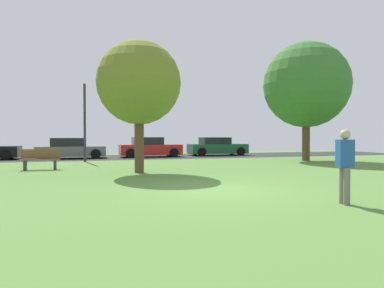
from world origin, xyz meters
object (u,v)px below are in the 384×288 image
(oak_tree_right, at_px, (139,83))
(person_catcher, at_px, (345,163))
(park_bench, at_px, (40,159))
(parked_car_grey, at_px, (71,149))
(parked_car_red, at_px, (150,148))
(oak_tree_center, at_px, (306,85))
(parked_car_green, at_px, (217,147))
(street_lamp_post, at_px, (85,123))

(oak_tree_right, xyz_separation_m, person_catcher, (3.19, -7.77, -2.71))
(park_bench, bearing_deg, parked_car_grey, -96.87)
(parked_car_grey, height_order, parked_car_red, parked_car_red)
(oak_tree_center, distance_m, parked_car_green, 8.69)
(parked_car_red, bearing_deg, oak_tree_right, -102.67)
(parked_car_red, distance_m, parked_car_green, 5.38)
(parked_car_green, height_order, street_lamp_post, street_lamp_post)
(oak_tree_right, xyz_separation_m, parked_car_red, (2.38, 10.60, -2.94))
(oak_tree_center, distance_m, park_bench, 15.19)
(park_bench, bearing_deg, street_lamp_post, -112.48)
(oak_tree_right, height_order, street_lamp_post, oak_tree_right)
(parked_car_grey, height_order, street_lamp_post, street_lamp_post)
(person_catcher, bearing_deg, oak_tree_right, 123.92)
(person_catcher, bearing_deg, parked_car_grey, 120.36)
(park_bench, bearing_deg, person_catcher, 124.80)
(person_catcher, relative_size, parked_car_grey, 0.37)
(oak_tree_center, distance_m, parked_car_red, 11.35)
(parked_car_grey, relative_size, street_lamp_post, 0.97)
(person_catcher, relative_size, parked_car_red, 0.37)
(oak_tree_center, distance_m, street_lamp_post, 13.29)
(person_catcher, height_order, parked_car_green, person_catcher)
(parked_car_grey, distance_m, street_lamp_post, 3.90)
(parked_car_grey, xyz_separation_m, street_lamp_post, (0.91, -3.42, 1.63))
(parked_car_green, xyz_separation_m, street_lamp_post, (-9.82, -4.07, 1.60))
(person_catcher, xyz_separation_m, parked_car_green, (4.56, 18.83, -0.23))
(parked_car_green, height_order, park_bench, parked_car_green)
(parked_car_grey, bearing_deg, park_bench, -96.87)
(parked_car_grey, xyz_separation_m, parked_car_green, (10.73, 0.65, 0.02))
(oak_tree_right, height_order, parked_car_grey, oak_tree_right)
(parked_car_grey, bearing_deg, parked_car_green, 3.46)
(parked_car_grey, relative_size, parked_car_red, 1.00)
(park_bench, height_order, street_lamp_post, street_lamp_post)
(person_catcher, bearing_deg, oak_tree_center, 68.94)
(person_catcher, height_order, street_lamp_post, street_lamp_post)
(parked_car_grey, relative_size, park_bench, 2.73)
(oak_tree_center, distance_m, person_catcher, 14.27)
(oak_tree_center, xyz_separation_m, parked_car_grey, (-13.62, 6.57, -3.92))
(oak_tree_right, relative_size, parked_car_grey, 1.21)
(person_catcher, height_order, park_bench, person_catcher)
(parked_car_green, distance_m, street_lamp_post, 10.75)
(oak_tree_right, distance_m, oak_tree_center, 11.34)
(street_lamp_post, bearing_deg, oak_tree_right, -73.44)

